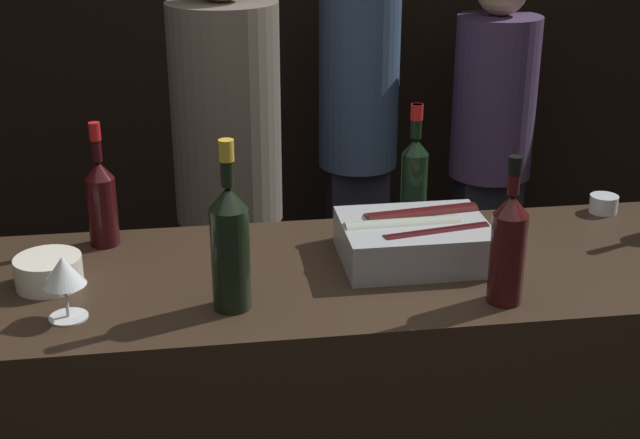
# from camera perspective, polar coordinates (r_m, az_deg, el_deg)

# --- Properties ---
(wall_back_chalkboard) EXTENTS (6.40, 0.06, 2.80)m
(wall_back_chalkboard) POSITION_cam_1_polar(r_m,az_deg,el_deg) (4.19, -4.41, 13.59)
(wall_back_chalkboard) COLOR black
(wall_back_chalkboard) RESTS_ON ground_plane
(ice_bin_with_bottles) EXTENTS (0.36, 0.28, 0.11)m
(ice_bin_with_bottles) POSITION_cam_1_polar(r_m,az_deg,el_deg) (2.23, 6.11, -1.18)
(ice_bin_with_bottles) COLOR #9EA0A5
(ice_bin_with_bottles) RESTS_ON bar_counter
(bowl_white) EXTENTS (0.16, 0.16, 0.07)m
(bowl_white) POSITION_cam_1_polar(r_m,az_deg,el_deg) (2.19, -16.98, -3.15)
(bowl_white) COLOR silver
(bowl_white) RESTS_ON bar_counter
(wine_glass) EXTENTS (0.09, 0.09, 0.15)m
(wine_glass) POSITION_cam_1_polar(r_m,az_deg,el_deg) (1.99, -16.10, -3.34)
(wine_glass) COLOR silver
(wine_glass) RESTS_ON bar_counter
(candle_votive) EXTENTS (0.08, 0.08, 0.05)m
(candle_votive) POSITION_cam_1_polar(r_m,az_deg,el_deg) (2.66, 17.70, 0.97)
(candle_votive) COLOR silver
(candle_votive) RESTS_ON bar_counter
(champagne_bottle) EXTENTS (0.09, 0.09, 0.39)m
(champagne_bottle) POSITION_cam_1_polar(r_m,az_deg,el_deg) (1.95, -5.78, -1.51)
(champagne_bottle) COLOR black
(champagne_bottle) RESTS_ON bar_counter
(red_wine_bottle_black_foil) EXTENTS (0.08, 0.08, 0.35)m
(red_wine_bottle_black_foil) POSITION_cam_1_polar(r_m,az_deg,el_deg) (2.02, 11.97, -1.60)
(red_wine_bottle_black_foil) COLOR #380F0F
(red_wine_bottle_black_foil) RESTS_ON bar_counter
(red_wine_bottle_burgundy) EXTENTS (0.07, 0.07, 0.34)m
(red_wine_bottle_burgundy) POSITION_cam_1_polar(r_m,az_deg,el_deg) (2.43, 6.05, 2.79)
(red_wine_bottle_burgundy) COLOR black
(red_wine_bottle_burgundy) RESTS_ON bar_counter
(red_wine_bottle_tall) EXTENTS (0.08, 0.08, 0.33)m
(red_wine_bottle_tall) POSITION_cam_1_polar(r_m,az_deg,el_deg) (2.35, -13.82, 1.29)
(red_wine_bottle_tall) COLOR black
(red_wine_bottle_tall) RESTS_ON bar_counter
(person_in_hoodie) EXTENTS (0.37, 0.37, 1.79)m
(person_in_hoodie) POSITION_cam_1_polar(r_m,az_deg,el_deg) (3.13, -5.88, 3.09)
(person_in_hoodie) COLOR black
(person_in_hoodie) RESTS_ON ground_plane
(person_blond_tee) EXTENTS (0.33, 0.33, 1.75)m
(person_blond_tee) POSITION_cam_1_polar(r_m,az_deg,el_deg) (3.74, 2.46, 6.18)
(person_blond_tee) COLOR black
(person_blond_tee) RESTS_ON ground_plane
(person_grey_polo) EXTENTS (0.35, 0.35, 1.63)m
(person_grey_polo) POSITION_cam_1_polar(r_m,az_deg,el_deg) (3.91, 10.92, 5.25)
(person_grey_polo) COLOR black
(person_grey_polo) RESTS_ON ground_plane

